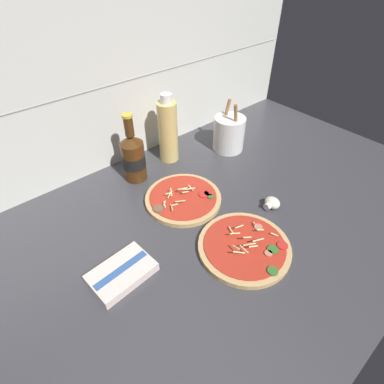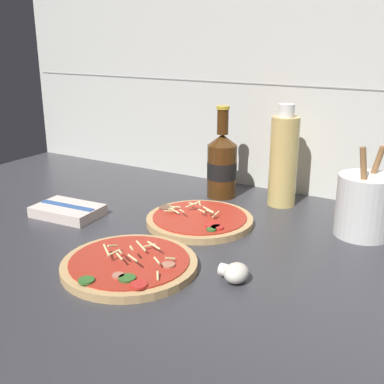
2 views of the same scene
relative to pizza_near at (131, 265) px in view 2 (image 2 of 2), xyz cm
name	(u,v)px [view 2 (image 2 of 2)]	position (x,y,z in cm)	size (l,w,h in cm)	color
counter_slab	(165,252)	(-0.43, 11.24, -2.12)	(160.00, 90.00, 2.50)	#38383D
tile_backsplash	(262,84)	(-0.43, 56.74, 26.63)	(160.00, 1.13, 60.00)	silver
pizza_near	(131,265)	(0.00, 0.00, 0.00)	(24.14, 24.14, 4.61)	tan
pizza_far	(201,220)	(0.02, 24.98, 0.01)	(23.38, 23.38, 4.88)	tan
beer_bottle	(222,164)	(-5.06, 44.31, 7.53)	(7.51, 7.51, 23.08)	#47280F
oil_bottle	(283,160)	(10.40, 46.05, 10.35)	(6.68, 6.68, 24.40)	#D6B766
mushroom_left	(235,273)	(17.64, 5.33, 0.80)	(5.02, 4.78, 3.34)	white
utensil_crock	(365,205)	(31.48, 36.80, 5.63)	(11.44, 11.44, 19.08)	silver
dish_towel	(68,211)	(-28.72, 13.74, 0.35)	(15.63, 10.98, 2.56)	beige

